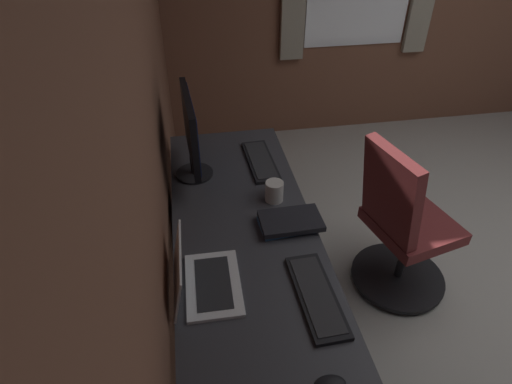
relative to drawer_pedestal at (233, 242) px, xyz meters
The scene contains 10 objects.
wall_back 1.13m from the drawer_pedestal, 141.98° to the left, with size 5.26×0.10×2.60m, color brown.
desk 0.46m from the drawer_pedestal, behind, with size 1.88×0.65×0.73m.
drawer_pedestal is the anchor object (origin of this frame).
monitor_primary 0.68m from the drawer_pedestal, 46.97° to the left, with size 0.50×0.20×0.45m.
laptop_leftmost 0.79m from the drawer_pedestal, 162.84° to the left, with size 0.34×0.27×0.22m.
keyboard_main 0.49m from the drawer_pedestal, 42.84° to the right, with size 0.43×0.16×0.02m.
keyboard_spare 0.89m from the drawer_pedestal, 162.42° to the right, with size 0.42×0.15×0.02m.
book_stack_near 0.58m from the drawer_pedestal, 145.56° to the right, with size 0.18×0.29×0.05m.
coffee_mug 0.50m from the drawer_pedestal, 122.54° to the right, with size 0.13×0.09×0.10m.
office_chair 0.95m from the drawer_pedestal, 100.36° to the right, with size 0.56×0.59×0.97m.
Camera 1 is at (-1.30, 2.17, 2.03)m, focal length 29.89 mm.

